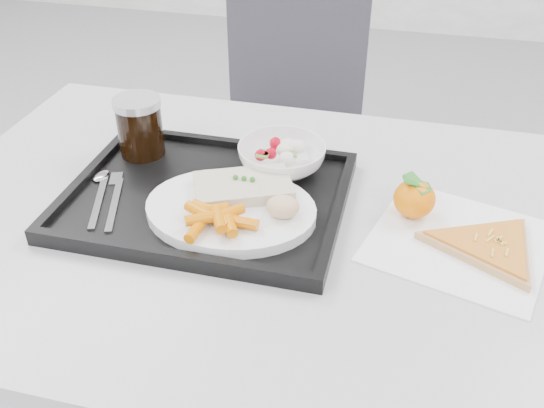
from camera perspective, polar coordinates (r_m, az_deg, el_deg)
The scene contains 14 objects.
table at distance 1.01m, azimuth 0.72°, elevation -4.42°, with size 1.20×0.80×0.75m.
chair at distance 1.82m, azimuth 1.51°, elevation 9.30°, with size 0.43×0.43×0.93m.
tray at distance 1.01m, azimuth -6.11°, elevation 0.61°, with size 0.45×0.35×0.03m.
dinner_plate at distance 0.95m, azimuth -3.91°, elevation -0.58°, with size 0.27×0.27×0.02m.
fish_fillet at distance 0.97m, azimuth -2.72°, elevation 1.63°, with size 0.18×0.15×0.03m.
bread_roll at distance 0.91m, azimuth 1.03°, elevation -0.26°, with size 0.06×0.06×0.03m.
salad_bowl at distance 1.05m, azimuth 0.93°, elevation 4.39°, with size 0.15×0.15×0.05m.
cola_glass at distance 1.11m, azimuth -12.34°, elevation 7.23°, with size 0.08×0.08×0.11m.
cutlery at distance 1.04m, azimuth -15.39°, elevation 1.16°, with size 0.11×0.17×0.01m.
napkin at distance 0.96m, azimuth 17.14°, elevation -3.43°, with size 0.30×0.30×0.00m.
tangerine at distance 0.98m, azimuth 13.25°, elevation 0.50°, with size 0.09×0.09×0.07m.
pizza_slice at distance 0.95m, azimuth 19.72°, elevation -3.76°, with size 0.22×0.22×0.02m.
carrot_pile at distance 0.90m, azimuth -5.25°, elevation -1.26°, with size 0.12×0.09×0.03m.
salad_contents at distance 1.06m, azimuth 1.07°, elevation 5.12°, with size 0.08×0.08×0.02m.
Camera 1 is at (0.18, -0.46, 1.32)m, focal length 40.00 mm.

